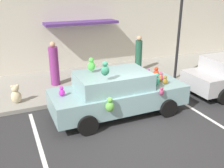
# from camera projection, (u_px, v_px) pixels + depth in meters

# --- Properties ---
(ground_plane) EXTENTS (60.00, 60.00, 0.00)m
(ground_plane) POSITION_uv_depth(u_px,v_px,m) (139.00, 137.00, 7.62)
(ground_plane) COLOR #2D2D30
(sidewalk) EXTENTS (24.00, 4.00, 0.15)m
(sidewalk) POSITION_uv_depth(u_px,v_px,m) (86.00, 81.00, 11.87)
(sidewalk) COLOR gray
(sidewalk) RESTS_ON ground
(storefront_building) EXTENTS (24.00, 1.25, 6.40)m
(storefront_building) POSITION_uv_depth(u_px,v_px,m) (70.00, 8.00, 12.59)
(storefront_building) COLOR beige
(storefront_building) RESTS_ON ground
(parking_stripe_front) EXTENTS (0.12, 3.60, 0.01)m
(parking_stripe_front) POSITION_uv_depth(u_px,v_px,m) (190.00, 107.00, 9.50)
(parking_stripe_front) COLOR silver
(parking_stripe_front) RESTS_ON ground
(parking_stripe_rear) EXTENTS (0.12, 3.60, 0.01)m
(parking_stripe_rear) POSITION_uv_depth(u_px,v_px,m) (38.00, 140.00, 7.43)
(parking_stripe_rear) COLOR silver
(parking_stripe_rear) RESTS_ON ground
(plush_covered_car) EXTENTS (4.67, 2.08, 2.16)m
(plush_covered_car) POSITION_uv_depth(u_px,v_px,m) (118.00, 93.00, 8.72)
(plush_covered_car) COLOR #83ABAF
(plush_covered_car) RESTS_ON ground
(teddy_bear_on_sidewalk) EXTENTS (0.38, 0.32, 0.72)m
(teddy_bear_on_sidewalk) POSITION_uv_depth(u_px,v_px,m) (16.00, 94.00, 9.37)
(teddy_bear_on_sidewalk) COLOR beige
(teddy_bear_on_sidewalk) RESTS_ON sidewalk
(street_lamp_post) EXTENTS (0.28, 0.28, 4.03)m
(street_lamp_post) POSITION_uv_depth(u_px,v_px,m) (180.00, 26.00, 11.14)
(street_lamp_post) COLOR black
(street_lamp_post) RESTS_ON sidewalk
(pedestrian_near_shopfront) EXTENTS (0.40, 0.40, 1.91)m
(pedestrian_near_shopfront) POSITION_uv_depth(u_px,v_px,m) (54.00, 65.00, 10.95)
(pedestrian_near_shopfront) COLOR #83307C
(pedestrian_near_shopfront) RESTS_ON sidewalk
(pedestrian_walking_past) EXTENTS (0.34, 0.34, 1.81)m
(pedestrian_walking_past) POSITION_uv_depth(u_px,v_px,m) (139.00, 55.00, 12.79)
(pedestrian_walking_past) COLOR #22543F
(pedestrian_walking_past) RESTS_ON sidewalk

